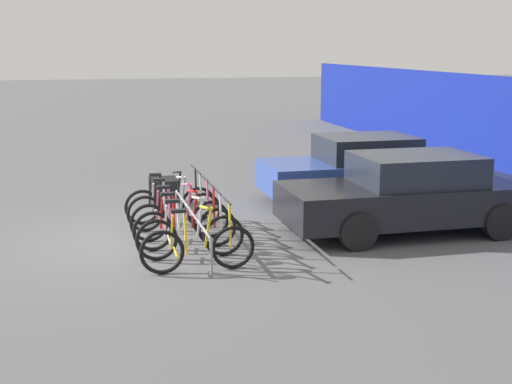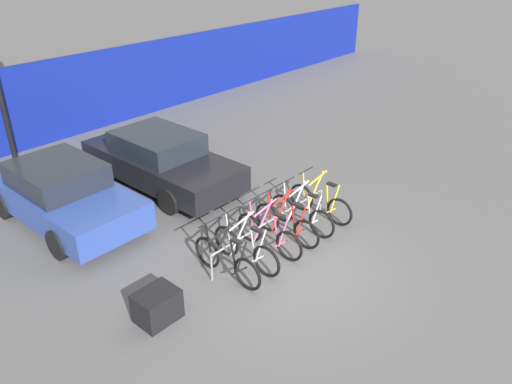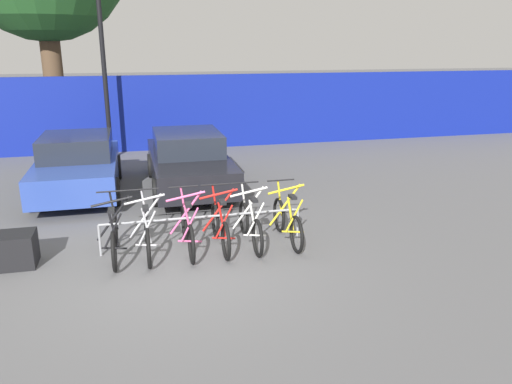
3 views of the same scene
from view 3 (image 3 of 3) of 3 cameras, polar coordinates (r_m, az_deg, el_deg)
name	(u,v)px [view 3 (image 3 of 3)]	position (r m, az deg, el deg)	size (l,w,h in m)	color
ground_plane	(183,264)	(8.35, -8.40, -8.13)	(120.00, 120.00, 0.00)	#59595B
hoarding_wall	(151,113)	(17.22, -11.92, 8.79)	(36.00, 0.16, 2.49)	navy
bike_rack	(203,220)	(8.83, -6.08, -3.24)	(3.56, 0.04, 0.57)	gray
bicycle_black	(114,237)	(8.67, -15.88, -4.94)	(0.68, 1.71, 1.05)	black
bicycle_silver	(147,234)	(8.66, -12.36, -4.70)	(0.68, 1.71, 1.05)	black
bicycle_pink	(188,230)	(8.70, -7.83, -4.37)	(0.68, 1.71, 1.05)	black
bicycle_red	(220,228)	(8.77, -4.11, -4.07)	(0.68, 1.71, 1.05)	black
bicycle_white	(250,225)	(8.87, -0.66, -3.78)	(0.68, 1.71, 1.05)	black
bicycle_yellow	(287,222)	(9.05, 3.60, -3.41)	(0.68, 1.71, 1.05)	black
car_blue	(78,165)	(12.67, -19.68, 2.93)	(1.91, 4.19, 1.40)	#2D479E
car_black	(189,161)	(12.49, -7.72, 3.59)	(1.91, 4.49, 1.40)	black
lamp_post	(102,39)	(16.09, -17.23, 16.36)	(0.24, 0.44, 6.51)	black
cargo_crate	(13,250)	(8.99, -26.02, -5.98)	(0.70, 0.56, 0.55)	black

